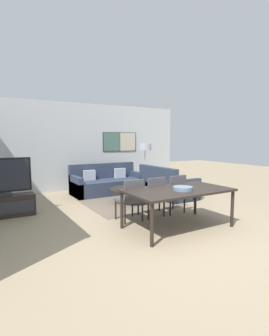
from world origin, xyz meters
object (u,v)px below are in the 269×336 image
Objects in this scene: sofa_main at (107,184)px; tv_console at (4,206)px; television at (2,177)px; dining_chair_right at (174,191)px; sofa_side at (166,187)px; dining_chair_centre at (153,194)px; dining_table at (178,192)px; floor_lamp at (145,149)px; dining_chair_left at (131,198)px; fruit_bowl at (183,188)px; coffee_table at (130,192)px.

tv_console is at bearing -158.01° from sofa_main.
dining_chair_right is (3.31, -1.59, -0.37)m from television.
television reaches higher than sofa_main.
dining_chair_centre is at bearing 134.56° from sofa_side.
floor_lamp is at bearing 65.92° from dining_table.
dining_chair_left is at bearing -36.71° from tv_console.
fruit_bowl is at bearing -42.50° from television.
television is at bearing 154.39° from dining_chair_right.
tv_console is 1.15× the size of coffee_table.
tv_console is 3.76m from fruit_bowl.
coffee_table is at bearing -5.35° from television.
dining_chair_left is (2.17, -1.62, -0.37)m from television.
dining_chair_centre is at bearing 3.59° from dining_chair_left.
television is 1.34× the size of dining_chair_left.
dining_chair_centre is 0.57× the size of floor_lamp.
coffee_table is (-1.20, -0.07, 0.01)m from sofa_side.
dining_table reaches higher than coffee_table.
television is at bearing 174.65° from coffee_table.
floor_lamp is (1.61, 2.81, 0.82)m from dining_chair_centre.
sofa_main is at bearing 21.98° from television.
floor_lamp is at bearing 46.64° from coffee_table.
sofa_main is 6.06× the size of fruit_bowl.
coffee_table is 1.34m from dining_chair_centre.
dining_chair_left is (-0.77, -2.81, 0.20)m from sofa_main.
sofa_main is 1.43× the size of floor_lamp.
floor_lamp reaches higher than coffee_table.
sofa_main is at bearing 90.00° from coffee_table.
fruit_bowl is 4.11m from floor_lamp.
sofa_main is at bearing 21.99° from tv_console.
dining_chair_left is 1.00× the size of dining_chair_right.
sofa_main is at bearing 40.83° from sofa_side.
dining_table is at bearing -41.03° from television.
dining_chair_centre is (0.57, 0.04, 0.00)m from dining_chair_left.
coffee_table is at bearing 93.29° from sofa_side.
dining_chair_right is (3.31, -1.59, 0.26)m from tv_console.
fruit_bowl is at bearing -42.49° from tv_console.
dining_chair_centre is 0.57m from dining_chair_right.
dining_chair_right is (0.57, -0.00, 0.00)m from dining_chair_centre.
dining_chair_centre is at bearing 179.97° from dining_chair_right.
dining_chair_left is (-0.57, 0.76, -0.18)m from dining_table.
television reaches higher than dining_chair_left.
dining_chair_right is at bearing 58.70° from fruit_bowl.
coffee_table is 3.05× the size of fruit_bowl.
sofa_side is 1.98m from dining_chair_centre.
tv_console is 3.17m from sofa_main.
sofa_main is 1.84m from sofa_side.
fruit_bowl reaches higher than tv_console.
tv_console is at bearing 143.29° from dining_chair_left.
fruit_bowl is at bearing -88.45° from dining_table.
sofa_side reaches higher than coffee_table.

